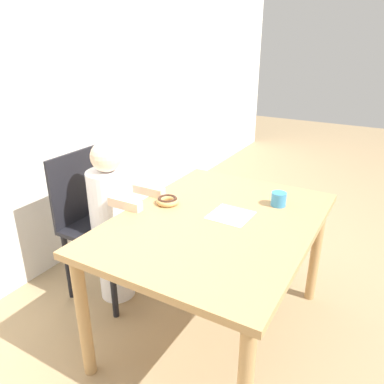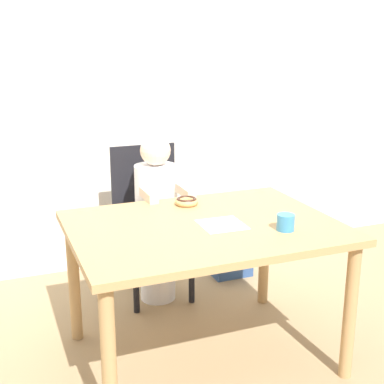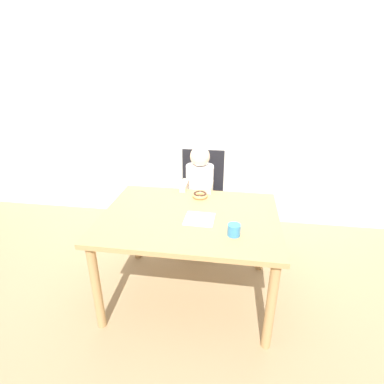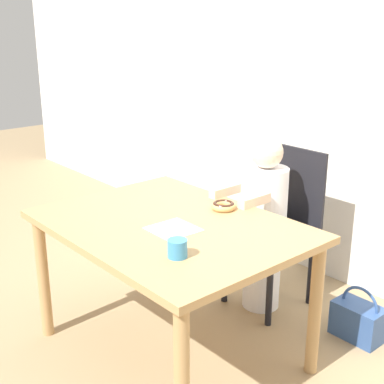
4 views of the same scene
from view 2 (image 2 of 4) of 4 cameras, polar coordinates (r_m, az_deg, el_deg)
ground_plane at (r=2.82m, az=1.17°, el=-17.01°), size 12.00×12.00×0.00m
wall_back at (r=3.63m, az=-6.90°, el=11.31°), size 8.00×0.05×2.50m
dining_table at (r=2.54m, az=1.25°, el=-5.25°), size 1.24×0.92×0.70m
chair at (r=3.29m, az=-4.42°, el=-2.74°), size 0.41×0.43×0.91m
child_figure at (r=3.17m, az=-3.77°, el=-2.97°), size 0.26×0.43×1.01m
donut at (r=2.79m, az=-0.58°, el=-0.98°), size 0.12×0.12×0.04m
napkin at (r=2.50m, az=3.20°, el=-3.49°), size 0.21×0.21×0.00m
handbag at (r=3.63m, az=4.20°, el=-7.32°), size 0.26×0.15×0.30m
cup at (r=2.46m, az=9.95°, el=-3.21°), size 0.08×0.08×0.08m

